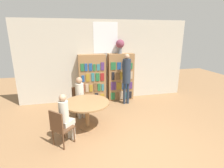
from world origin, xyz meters
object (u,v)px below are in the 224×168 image
bookshelf_right (121,77)px  seated_reader_right (66,116)px  reading_table (87,106)px  chair_left_side (79,99)px  flower_vase (120,45)px  seated_reader_left (80,95)px  bookshelf_left (92,79)px  librarian_standing (127,74)px  chair_near_camera (60,126)px

bookshelf_right → seated_reader_right: bookshelf_right is taller
bookshelf_right → reading_table: bookshelf_right is taller
bookshelf_right → reading_table: size_ratio=1.46×
chair_left_side → flower_vase: bearing=-158.6°
bookshelf_right → seated_reader_right: (-2.02, -2.45, -0.22)m
seated_reader_left → bookshelf_left: bearing=-124.3°
reading_table → librarian_standing: librarian_standing is taller
seated_reader_right → bookshelf_right: bearing=94.7°
chair_near_camera → seated_reader_left: seated_reader_left is taller
reading_table → librarian_standing: 2.15m
seated_reader_left → librarian_standing: 1.85m
flower_vase → seated_reader_left: flower_vase is taller
flower_vase → reading_table: bearing=-127.2°
bookshelf_right → bookshelf_left: bearing=180.0°
reading_table → chair_left_side: chair_left_side is taller
bookshelf_left → flower_vase: (1.05, 0.00, 1.22)m
bookshelf_right → reading_table: bearing=-128.0°
bookshelf_left → seated_reader_left: (-0.52, -1.14, -0.18)m
bookshelf_right → chair_near_camera: size_ratio=2.02×
bookshelf_left → librarian_standing: 1.29m
reading_table → seated_reader_left: seated_reader_left is taller
flower_vase → seated_reader_right: (-1.98, -2.45, -1.44)m
bookshelf_right → chair_left_side: bearing=-149.7°
librarian_standing → flower_vase: bearing=102.5°
flower_vase → librarian_standing: (0.11, -0.51, -0.99)m
reading_table → chair_near_camera: size_ratio=1.39×
bookshelf_left → seated_reader_right: bookshelf_left is taller
flower_vase → librarian_standing: bearing=-77.5°
bookshelf_right → librarian_standing: bearing=-82.0°
bookshelf_left → bookshelf_right: 1.10m
chair_near_camera → bookshelf_right: bearing=94.5°
reading_table → librarian_standing: bearing=42.0°
flower_vase → reading_table: flower_vase is taller
chair_near_camera → librarian_standing: librarian_standing is taller
flower_vase → chair_left_side: flower_vase is taller
flower_vase → chair_near_camera: flower_vase is taller
seated_reader_left → seated_reader_right: bearing=63.2°
bookshelf_right → chair_near_camera: (-2.15, -2.58, -0.40)m
chair_near_camera → chair_left_side: (0.50, 1.62, 0.00)m
chair_near_camera → seated_reader_right: 0.26m
bookshelf_left → chair_near_camera: (-1.06, -2.58, -0.40)m
bookshelf_left → seated_reader_left: size_ratio=1.43×
seated_reader_right → flower_vase: bearing=95.4°
flower_vase → seated_reader_right: bearing=-128.9°
bookshelf_right → librarian_standing: size_ratio=0.98×
flower_vase → librarian_standing: 1.12m
chair_near_camera → reading_table: bearing=90.0°
bookshelf_left → librarian_standing: size_ratio=0.98×
seated_reader_left → seated_reader_right: (-0.40, -1.31, -0.04)m
seated_reader_right → librarian_standing: bearing=87.2°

